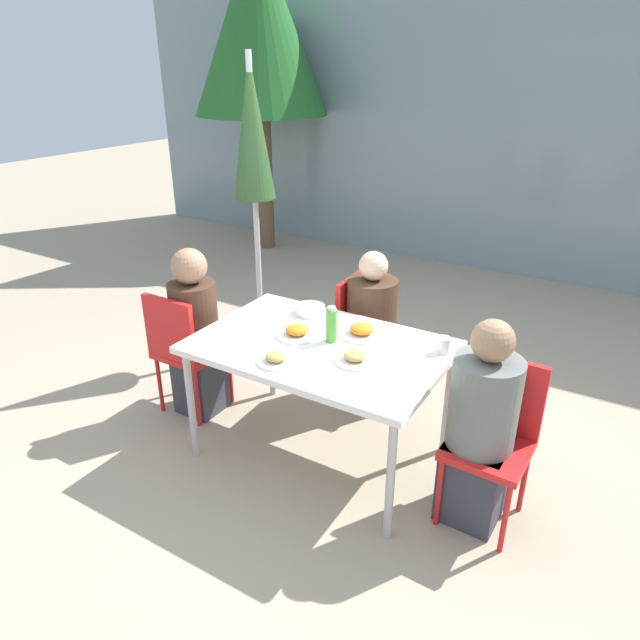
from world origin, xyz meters
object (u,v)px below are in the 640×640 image
chair_right (495,429)px  salad_bowl (310,310)px  person_far (371,333)px  chair_far (363,328)px  drinking_cup (443,345)px  tree_behind_left (259,25)px  closed_umbrella (253,146)px  bottle (331,325)px  person_right (480,430)px  chair_left (183,345)px  person_left (196,336)px

chair_right → salad_bowl: 1.34m
salad_bowl → person_far: bearing=57.5°
chair_far → drinking_cup: size_ratio=9.53×
tree_behind_left → chair_far: bearing=-43.5°
chair_far → closed_umbrella: size_ratio=0.38×
bottle → drinking_cup: 0.63m
chair_right → person_right: size_ratio=0.77×
person_right → bottle: bearing=-4.1°
chair_far → closed_umbrella: bearing=-101.6°
drinking_cup → chair_right: bearing=-29.8°
chair_far → drinking_cup: bearing=53.6°
chair_left → chair_far: (0.90, 0.84, 0.00)m
salad_bowl → chair_left: bearing=-150.9°
bottle → person_left: bearing=-176.5°
bottle → person_far: bearing=95.6°
chair_right → person_far: (-1.04, 0.68, -0.00)m
drinking_cup → bottle: bearing=-161.8°
person_right → person_far: person_right is taller
person_far → tree_behind_left: (-2.78, 2.61, 2.07)m
chair_far → salad_bowl: size_ratio=4.57×
chair_far → tree_behind_left: 4.26m
chair_left → person_right: bearing=1.4°
chair_left → person_far: size_ratio=0.80×
drinking_cup → closed_umbrella: bearing=159.0°
chair_left → person_left: (0.05, 0.08, 0.05)m
person_left → person_right: 1.92m
chair_far → bottle: size_ratio=4.09×
person_left → person_right: size_ratio=1.02×
person_right → chair_far: bearing=-34.9°
closed_umbrella → salad_bowl: (0.86, -0.61, -0.88)m
chair_far → person_far: person_far is taller
chair_left → tree_behind_left: bearing=118.1°
chair_left → person_right: size_ratio=0.77×
chair_far → tree_behind_left: size_ratio=0.25×
person_far → closed_umbrella: size_ratio=0.48×
chair_left → person_far: person_far is taller
chair_left → chair_far: bearing=43.3°
tree_behind_left → chair_left: bearing=-62.1°
chair_far → tree_behind_left: tree_behind_left is taller
person_left → tree_behind_left: bearing=119.3°
person_left → person_right: bearing=-0.9°
person_left → bottle: size_ratio=5.42×
chair_right → salad_bowl: chair_right is taller
person_left → person_far: (0.93, 0.72, -0.05)m
person_right → drinking_cup: person_right is taller
chair_right → person_right: 0.10m
chair_right → person_right: bearing=58.0°
person_right → tree_behind_left: 5.45m
chair_left → salad_bowl: bearing=29.3°
person_far → tree_behind_left: size_ratio=0.31×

